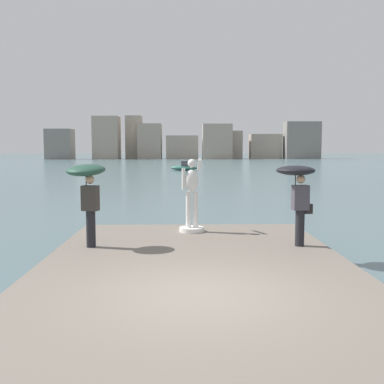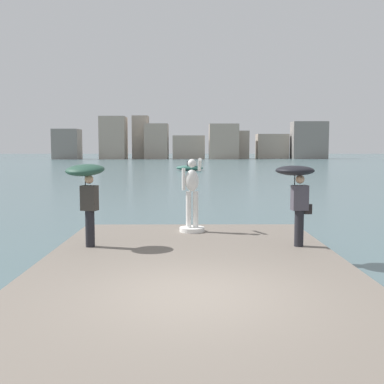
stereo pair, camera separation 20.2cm
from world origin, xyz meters
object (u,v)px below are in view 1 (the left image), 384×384
(statue_white_figure, at_px, (192,201))
(onlooker_right, at_px, (297,184))
(boat_near, at_px, (184,167))
(onlooker_left, at_px, (87,183))

(statue_white_figure, xyz_separation_m, onlooker_right, (2.49, -2.00, 0.63))
(onlooker_right, distance_m, boat_near, 47.05)
(onlooker_left, xyz_separation_m, onlooker_right, (5.03, -0.02, -0.04))
(onlooker_right, bearing_deg, onlooker_left, 179.78)
(onlooker_right, xyz_separation_m, boat_near, (-2.43, 46.97, -1.48))
(statue_white_figure, height_order, onlooker_left, statue_white_figure)
(onlooker_left, distance_m, onlooker_right, 5.03)
(onlooker_left, xyz_separation_m, boat_near, (2.59, 46.95, -1.52))
(boat_near, bearing_deg, statue_white_figure, -90.07)
(statue_white_figure, bearing_deg, onlooker_right, -38.79)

